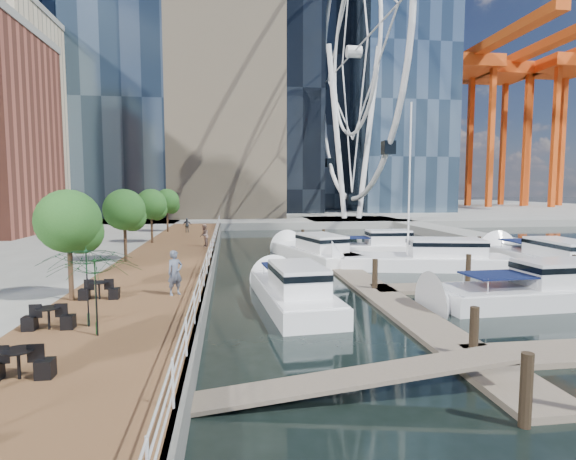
% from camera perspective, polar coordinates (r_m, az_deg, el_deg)
% --- Properties ---
extents(ground, '(520.00, 520.00, 0.00)m').
position_cam_1_polar(ground, '(17.05, 9.86, -14.07)').
color(ground, black).
rests_on(ground, ground).
extents(boardwalk, '(6.00, 60.00, 1.00)m').
position_cam_1_polar(boardwalk, '(31.03, -15.11, -4.41)').
color(boardwalk, brown).
rests_on(boardwalk, ground).
extents(seawall, '(0.25, 60.00, 1.00)m').
position_cam_1_polar(seawall, '(30.78, -9.55, -4.37)').
color(seawall, '#595954').
rests_on(seawall, ground).
extents(land_far, '(200.00, 114.00, 1.00)m').
position_cam_1_polar(land_far, '(117.54, -5.19, 2.77)').
color(land_far, gray).
rests_on(land_far, ground).
extents(breakwater, '(4.00, 60.00, 1.00)m').
position_cam_1_polar(breakwater, '(43.52, 27.41, -2.07)').
color(breakwater, gray).
rests_on(breakwater, ground).
extents(pier, '(14.00, 12.00, 1.00)m').
position_cam_1_polar(pier, '(70.12, 8.08, 1.05)').
color(pier, gray).
rests_on(pier, ground).
extents(railing, '(0.10, 60.00, 1.05)m').
position_cam_1_polar(railing, '(30.63, -9.77, -2.48)').
color(railing, white).
rests_on(railing, boardwalk).
extents(floating_docks, '(16.00, 34.00, 2.60)m').
position_cam_1_polar(floating_docks, '(28.85, 19.13, -5.26)').
color(floating_docks, '#6D6051').
rests_on(floating_docks, ground).
extents(ferris_wheel, '(5.80, 45.60, 47.80)m').
position_cam_1_polar(ferris_wheel, '(72.81, 8.36, 21.42)').
color(ferris_wheel, white).
rests_on(ferris_wheel, ground).
extents(port_cranes, '(40.00, 52.00, 38.00)m').
position_cam_1_polar(port_cranes, '(133.39, 25.94, 10.95)').
color(port_cranes, '#D84C14').
rests_on(port_cranes, ground).
extents(street_trees, '(2.60, 42.60, 4.60)m').
position_cam_1_polar(street_trees, '(30.07, -20.08, 2.42)').
color(street_trees, '#3F2B1C').
rests_on(street_trees, ground).
extents(cafe_tables, '(2.50, 13.70, 0.74)m').
position_cam_1_polar(cafe_tables, '(15.04, -29.35, -11.86)').
color(cafe_tables, black).
rests_on(cafe_tables, ground).
extents(yacht_foreground, '(11.56, 3.61, 2.15)m').
position_cam_1_polar(yacht_foreground, '(25.27, 29.38, -8.27)').
color(yacht_foreground, silver).
rests_on(yacht_foreground, ground).
extents(pedestrian_near, '(0.85, 0.80, 1.96)m').
position_cam_1_polar(pedestrian_near, '(20.19, -14.15, -5.28)').
color(pedestrian_near, '#4F586A').
rests_on(pedestrian_near, boardwalk).
extents(pedestrian_mid, '(0.75, 0.93, 1.79)m').
position_cam_1_polar(pedestrian_mid, '(36.41, -10.61, -0.69)').
color(pedestrian_mid, gray).
rests_on(pedestrian_mid, boardwalk).
extents(pedestrian_far, '(0.90, 0.38, 1.54)m').
position_cam_1_polar(pedestrian_far, '(48.52, -12.68, 0.60)').
color(pedestrian_far, '#343941').
rests_on(pedestrian_far, boardwalk).
extents(moored_yachts, '(23.50, 34.96, 11.50)m').
position_cam_1_polar(moored_yachts, '(32.04, 17.12, -5.06)').
color(moored_yachts, white).
rests_on(moored_yachts, ground).
extents(cafe_seating, '(4.85, 11.42, 2.72)m').
position_cam_1_polar(cafe_seating, '(14.43, -26.97, -8.74)').
color(cafe_seating, '#103D18').
rests_on(cafe_seating, ground).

